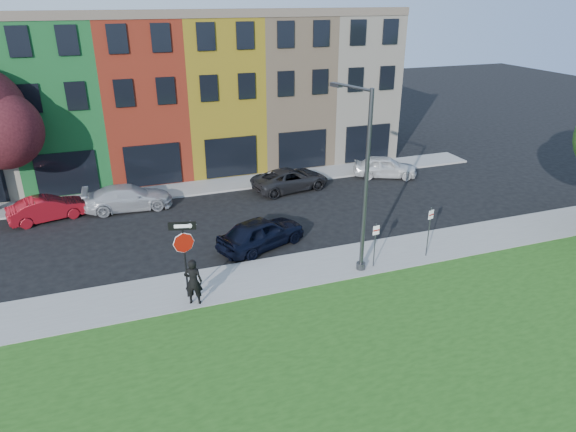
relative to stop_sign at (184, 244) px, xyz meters
name	(u,v)px	position (x,y,z in m)	size (l,w,h in m)	color
ground	(332,306)	(5.25, -2.43, -2.47)	(120.00, 120.00, 0.00)	black
sidewalk_near	(345,262)	(7.25, 0.57, -2.41)	(40.00, 3.00, 0.12)	gray
sidewalk_far	(190,189)	(2.25, 12.57, -2.41)	(40.00, 2.40, 0.12)	gray
rowhouse_block	(176,92)	(2.75, 18.75, 2.52)	(30.00, 10.12, 10.00)	beige
stop_sign	(184,244)	(0.00, 0.00, 0.00)	(1.03, 0.30, 3.30)	black
man	(193,282)	(0.17, -0.53, -1.39)	(0.82, 0.68, 1.92)	black
sedan_near	(261,233)	(4.14, 3.45, -1.71)	(4.83, 3.36, 1.53)	black
parked_car_red	(48,208)	(-5.77, 10.51, -1.81)	(4.24, 2.35, 1.32)	maroon
parked_car_silver	(128,197)	(-1.55, 10.61, -1.77)	(4.89, 2.12, 1.40)	#A6A7AB
parked_car_dark	(291,179)	(8.21, 10.46, -1.79)	(5.17, 3.01, 1.35)	black
parked_car_white	(385,167)	(14.98, 10.61, -1.76)	(4.49, 3.22, 1.42)	silver
street_lamp	(363,183)	(7.52, -0.11, 1.63)	(0.97, 2.52, 7.88)	#404245
parking_sign_a	(375,240)	(8.21, -0.29, -1.05)	(0.32, 0.09, 2.07)	#404245
parking_sign_b	(429,226)	(11.01, -0.23, -0.86)	(0.31, 0.13, 2.42)	#404245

